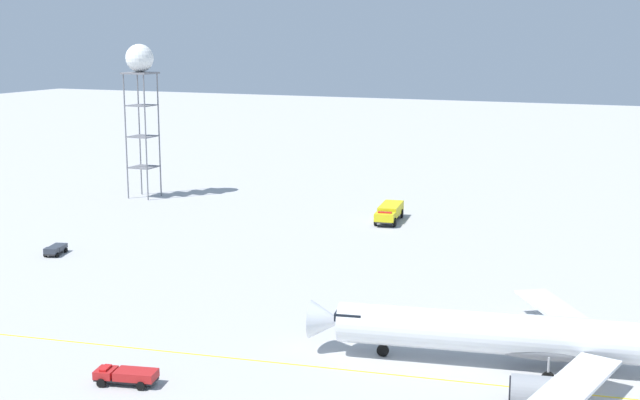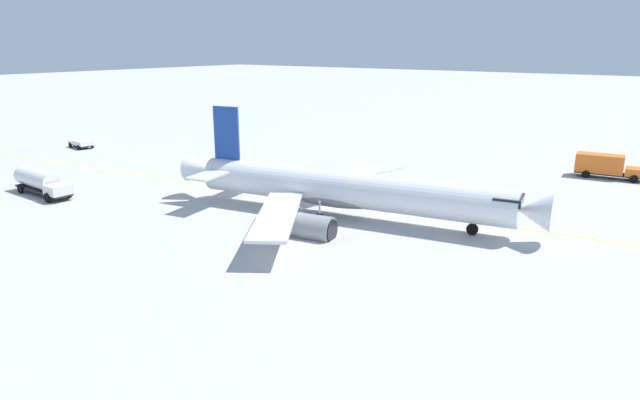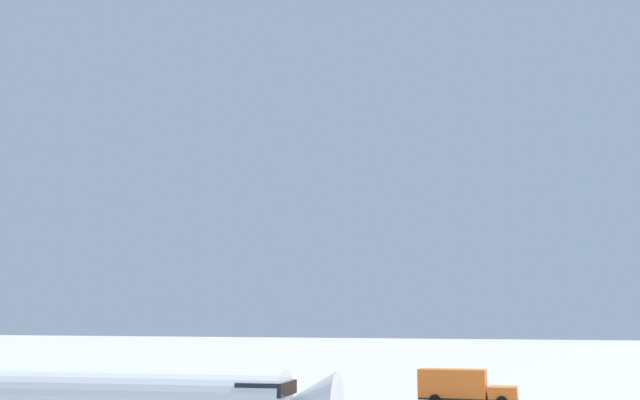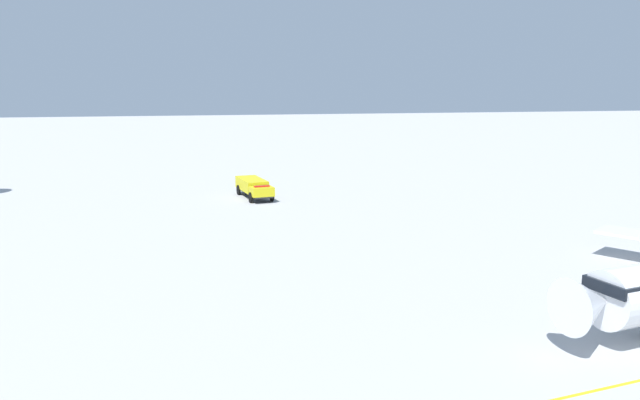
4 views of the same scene
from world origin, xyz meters
TOP-DOWN VIEW (x-y plane):
  - fire_tender_truck at (34.10, -54.87)m, footprint 4.35×10.13m

SIDE VIEW (x-z plane):
  - fire_tender_truck at x=34.10m, z-range 0.29..2.79m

